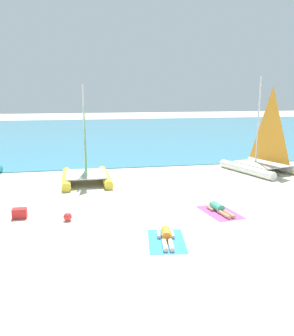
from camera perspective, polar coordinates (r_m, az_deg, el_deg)
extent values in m
plane|color=beige|center=(21.30, -2.78, -0.40)|extent=(120.00, 120.00, 0.00)
cube|color=teal|center=(41.63, -7.13, 5.47)|extent=(120.00, 40.00, 0.05)
cylinder|color=yellow|center=(18.79, -12.30, -1.63)|extent=(0.44, 3.68, 0.42)
cylinder|color=yellow|center=(18.86, -6.44, -1.38)|extent=(0.44, 3.68, 0.42)
cube|color=silver|center=(18.58, -9.36, -0.92)|extent=(1.94, 2.37, 0.05)
cylinder|color=silver|center=(18.76, -9.66, 5.89)|extent=(0.09, 0.09, 4.38)
pyramid|color=#4CA54C|center=(17.91, -9.53, 5.21)|extent=(0.06, 1.93, 3.68)
cylinder|color=white|center=(21.21, 15.00, -0.20)|extent=(1.55, 4.03, 0.46)
cylinder|color=white|center=(22.68, 18.98, 0.31)|extent=(1.55, 4.03, 0.46)
cube|color=silver|center=(21.75, 17.45, 0.65)|extent=(2.75, 3.08, 0.06)
cylinder|color=silver|center=(21.86, 16.76, 7.06)|extent=(0.10, 0.10, 4.83)
pyramid|color=orange|center=(21.19, 18.54, 6.42)|extent=(0.64, 2.06, 4.05)
cube|color=#338CD8|center=(11.45, 3.03, -11.16)|extent=(1.40, 2.06, 0.01)
cylinder|color=orange|center=(11.57, 2.96, -10.06)|extent=(0.40, 0.66, 0.30)
sphere|color=beige|center=(11.95, 2.79, -9.34)|extent=(0.22, 0.22, 0.22)
cylinder|color=beige|center=(11.00, 2.76, -11.71)|extent=(0.27, 0.79, 0.14)
cylinder|color=beige|center=(11.01, 3.71, -11.69)|extent=(0.27, 0.79, 0.14)
cylinder|color=beige|center=(11.73, 1.80, -10.21)|extent=(0.17, 0.46, 0.10)
cylinder|color=beige|center=(11.77, 3.97, -10.17)|extent=(0.17, 0.46, 0.10)
cube|color=#D84C99|center=(14.25, 11.15, -6.70)|extent=(1.33, 2.02, 0.01)
cylinder|color=#3FB28C|center=(14.37, 10.77, -5.88)|extent=(0.38, 0.65, 0.30)
sphere|color=tan|center=(14.71, 9.99, -5.44)|extent=(0.22, 0.22, 0.22)
cylinder|color=tan|center=(13.82, 11.76, -6.99)|extent=(0.24, 0.79, 0.14)
cylinder|color=tan|center=(13.91, 12.41, -6.89)|extent=(0.24, 0.79, 0.14)
cylinder|color=tan|center=(14.42, 9.69, -6.15)|extent=(0.16, 0.46, 0.10)
cylinder|color=tan|center=(14.63, 11.22, -5.95)|extent=(0.16, 0.46, 0.10)
sphere|color=red|center=(13.36, -12.13, -7.35)|extent=(0.30, 0.30, 0.30)
cube|color=red|center=(14.08, -19.02, -6.61)|extent=(0.50, 0.36, 0.36)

